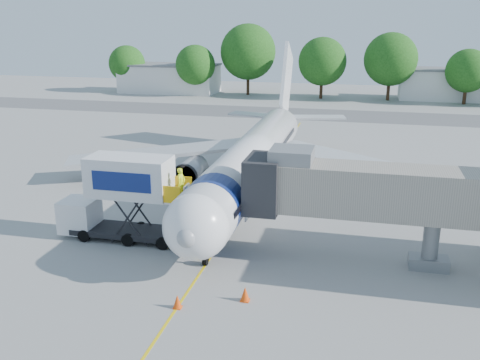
% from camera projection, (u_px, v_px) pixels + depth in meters
% --- Properties ---
extents(ground, '(160.00, 160.00, 0.00)m').
position_uv_depth(ground, '(242.00, 210.00, 39.77)').
color(ground, '#9B9B98').
rests_on(ground, ground).
extents(guidance_line, '(0.15, 70.00, 0.01)m').
position_uv_depth(guidance_line, '(242.00, 210.00, 39.77)').
color(guidance_line, yellow).
rests_on(guidance_line, ground).
extents(taxiway_strip, '(120.00, 10.00, 0.01)m').
position_uv_depth(taxiway_strip, '(306.00, 114.00, 78.86)').
color(taxiway_strip, '#59595B').
rests_on(taxiway_strip, ground).
extents(aircraft, '(34.17, 37.73, 11.35)m').
position_uv_depth(aircraft, '(254.00, 158.00, 42.74)').
color(aircraft, silver).
rests_on(aircraft, ground).
extents(jet_bridge, '(13.90, 3.20, 6.60)m').
position_uv_depth(jet_bridge, '(352.00, 190.00, 30.23)').
color(jet_bridge, gray).
rests_on(jet_bridge, ground).
extents(catering_hiloader, '(8.50, 2.44, 5.50)m').
position_uv_depth(catering_hiloader, '(121.00, 198.00, 33.81)').
color(catering_hiloader, black).
rests_on(catering_hiloader, ground).
extents(ground_tug, '(4.26, 3.03, 1.54)m').
position_uv_depth(ground_tug, '(79.00, 338.00, 22.47)').
color(ground_tug, silver).
rests_on(ground_tug, ground).
extents(safety_cone_a, '(0.49, 0.49, 0.78)m').
position_uv_depth(safety_cone_a, '(245.00, 294.00, 26.92)').
color(safety_cone_a, '#E2440B').
rests_on(safety_cone_a, ground).
extents(safety_cone_b, '(0.45, 0.45, 0.71)m').
position_uv_depth(safety_cone_b, '(177.00, 302.00, 26.27)').
color(safety_cone_b, '#E2440B').
rests_on(safety_cone_b, ground).
extents(outbuilding_left, '(18.40, 8.40, 5.30)m').
position_uv_depth(outbuilding_left, '(169.00, 78.00, 100.97)').
color(outbuilding_left, silver).
rests_on(outbuilding_left, ground).
extents(outbuilding_right, '(16.40, 7.40, 5.30)m').
position_uv_depth(outbuilding_right, '(448.00, 84.00, 91.89)').
color(outbuilding_right, silver).
rests_on(outbuilding_right, ground).
extents(tree_a, '(6.81, 6.81, 8.68)m').
position_uv_depth(tree_a, '(127.00, 64.00, 100.87)').
color(tree_a, '#382314').
rests_on(tree_a, ground).
extents(tree_b, '(7.11, 7.11, 9.06)m').
position_uv_depth(tree_b, '(195.00, 65.00, 95.65)').
color(tree_b, '#382314').
rests_on(tree_b, ground).
extents(tree_c, '(9.94, 9.94, 12.68)m').
position_uv_depth(tree_c, '(248.00, 52.00, 96.16)').
color(tree_c, '#382314').
rests_on(tree_c, ground).
extents(tree_d, '(8.26, 8.26, 10.53)m').
position_uv_depth(tree_d, '(322.00, 61.00, 91.96)').
color(tree_d, '#382314').
rests_on(tree_d, ground).
extents(tree_e, '(8.91, 8.91, 11.37)m').
position_uv_depth(tree_e, '(391.00, 59.00, 89.94)').
color(tree_e, '#382314').
rests_on(tree_e, ground).
extents(tree_f, '(6.98, 6.98, 8.90)m').
position_uv_depth(tree_f, '(468.00, 71.00, 86.27)').
color(tree_f, '#382314').
rests_on(tree_f, ground).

